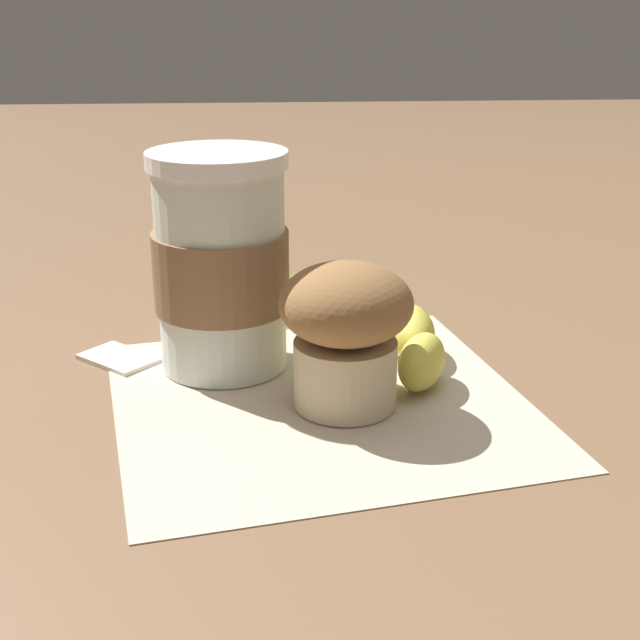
{
  "coord_description": "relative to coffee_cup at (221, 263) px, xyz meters",
  "views": [
    {
      "loc": [
        -0.03,
        -0.48,
        0.23
      ],
      "look_at": [
        0.0,
        0.0,
        0.05
      ],
      "focal_mm": 50.0,
      "sensor_mm": 36.0,
      "label": 1
    }
  ],
  "objects": [
    {
      "name": "banana",
      "position": [
        0.1,
        0.03,
        -0.05
      ],
      "size": [
        0.11,
        0.19,
        0.03
      ],
      "color": "#D6CC4C",
      "rests_on": "paper_napkin"
    },
    {
      "name": "muffin",
      "position": [
        0.07,
        -0.07,
        -0.02
      ],
      "size": [
        0.08,
        0.08,
        0.09
      ],
      "color": "beige",
      "rests_on": "paper_napkin"
    },
    {
      "name": "sugar_packet",
      "position": [
        -0.07,
        0.01,
        -0.07
      ],
      "size": [
        0.06,
        0.06,
        0.01
      ],
      "primitive_type": "cube",
      "rotation": [
        0.0,
        0.0,
        5.55
      ],
      "color": "white",
      "rests_on": "ground_plane"
    },
    {
      "name": "coffee_cup",
      "position": [
        0.0,
        0.0,
        0.0
      ],
      "size": [
        0.09,
        0.09,
        0.14
      ],
      "color": "silver",
      "rests_on": "paper_napkin"
    },
    {
      "name": "ground_plane",
      "position": [
        0.06,
        -0.06,
        -0.07
      ],
      "size": [
        3.0,
        3.0,
        0.0
      ],
      "primitive_type": "plane",
      "color": "brown"
    },
    {
      "name": "paper_napkin",
      "position": [
        0.06,
        -0.06,
        -0.07
      ],
      "size": [
        0.28,
        0.28,
        0.0
      ],
      "primitive_type": "cube",
      "rotation": [
        0.0,
        0.0,
        0.2
      ],
      "color": "beige",
      "rests_on": "ground_plane"
    }
  ]
}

